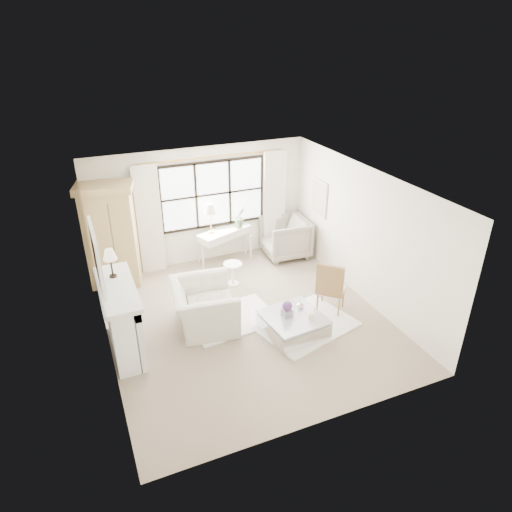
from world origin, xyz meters
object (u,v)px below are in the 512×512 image
object	(u,v)px
coffee_table	(293,325)
console_table	(225,246)
armoire	(111,235)
club_armchair	(204,306)

from	to	relation	value
coffee_table	console_table	bearing A→B (deg)	87.42
armoire	coffee_table	world-z (taller)	armoire
club_armchair	coffee_table	xyz separation A→B (m)	(1.40, -0.87, -0.24)
console_table	coffee_table	distance (m)	3.19
armoire	console_table	xyz separation A→B (m)	(2.49, 0.05, -0.74)
console_table	coffee_table	world-z (taller)	console_table
console_table	club_armchair	xyz separation A→B (m)	(-1.22, -2.31, 0.02)
console_table	armoire	bearing A→B (deg)	159.36
armoire	club_armchair	bearing A→B (deg)	-46.52
armoire	club_armchair	size ratio (longest dim) A/B	1.74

